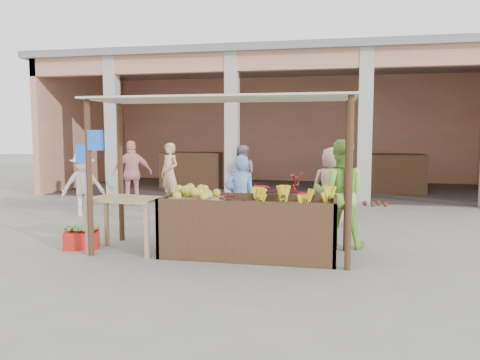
% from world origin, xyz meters
% --- Properties ---
extents(ground, '(60.00, 60.00, 0.00)m').
position_xyz_m(ground, '(0.00, 0.00, 0.00)').
color(ground, slate).
rests_on(ground, ground).
extents(market_building, '(14.40, 6.40, 4.20)m').
position_xyz_m(market_building, '(0.05, 8.93, 2.70)').
color(market_building, tan).
rests_on(market_building, ground).
extents(fruit_stall, '(2.60, 0.95, 0.80)m').
position_xyz_m(fruit_stall, '(0.50, 0.00, 0.40)').
color(fruit_stall, '#4C341E').
rests_on(fruit_stall, ground).
extents(stall_awning, '(4.09, 1.35, 2.39)m').
position_xyz_m(stall_awning, '(-0.01, 0.06, 1.98)').
color(stall_awning, '#4C341E').
rests_on(stall_awning, ground).
extents(banana_heap, '(1.17, 0.64, 0.21)m').
position_xyz_m(banana_heap, '(1.15, 0.01, 0.91)').
color(banana_heap, yellow).
rests_on(banana_heap, fruit_stall).
extents(melon_tray, '(0.84, 0.73, 0.22)m').
position_xyz_m(melon_tray, '(-0.35, -0.01, 0.90)').
color(melon_tray, '#A68755').
rests_on(melon_tray, fruit_stall).
extents(berry_heap, '(0.48, 0.39, 0.15)m').
position_xyz_m(berry_heap, '(0.20, 0.05, 0.88)').
color(berry_heap, maroon).
rests_on(berry_heap, fruit_stall).
extents(side_table, '(1.16, 0.87, 0.85)m').
position_xyz_m(side_table, '(-1.44, -0.11, 0.71)').
color(side_table, tan).
rests_on(side_table, ground).
extents(papaya_pile, '(0.73, 0.42, 0.21)m').
position_xyz_m(papaya_pile, '(-1.44, -0.11, 0.96)').
color(papaya_pile, '#568E2E').
rests_on(papaya_pile, side_table).
extents(red_crate, '(0.63, 0.55, 0.27)m').
position_xyz_m(red_crate, '(-2.24, -0.06, 0.14)').
color(red_crate, red).
rests_on(red_crate, ground).
extents(plantain_bundle, '(0.42, 0.29, 0.08)m').
position_xyz_m(plantain_bundle, '(-2.24, -0.06, 0.32)').
color(plantain_bundle, '#568931').
rests_on(plantain_bundle, red_crate).
extents(produce_sacks, '(0.89, 0.66, 0.54)m').
position_xyz_m(produce_sacks, '(2.79, 5.39, 0.27)').
color(produce_sacks, maroon).
rests_on(produce_sacks, ground).
extents(vendor_blue, '(0.71, 0.62, 1.58)m').
position_xyz_m(vendor_blue, '(0.17, 0.98, 0.79)').
color(vendor_blue, '#609DE6').
rests_on(vendor_blue, ground).
extents(vendor_green, '(0.89, 0.52, 1.85)m').
position_xyz_m(vendor_green, '(1.84, 0.89, 0.92)').
color(vendor_green, '#90D14D').
rests_on(vendor_green, ground).
extents(motorcycle, '(1.32, 2.23, 1.10)m').
position_xyz_m(motorcycle, '(0.51, 2.69, 0.55)').
color(motorcycle, maroon).
rests_on(motorcycle, ground).
extents(shopper_a, '(1.10, 0.96, 1.54)m').
position_xyz_m(shopper_a, '(-3.77, 2.68, 0.77)').
color(shopper_a, white).
rests_on(shopper_a, ground).
extents(shopper_b, '(1.18, 0.95, 1.78)m').
position_xyz_m(shopper_b, '(-3.32, 4.31, 0.89)').
color(shopper_b, pink).
rests_on(shopper_b, ground).
extents(shopper_c, '(0.84, 0.55, 1.75)m').
position_xyz_m(shopper_c, '(1.69, 2.65, 0.87)').
color(shopper_c, tan).
rests_on(shopper_c, ground).
extents(shopper_e, '(0.78, 0.72, 1.67)m').
position_xyz_m(shopper_e, '(-2.48, 4.77, 0.84)').
color(shopper_e, '#DAAD7E').
rests_on(shopper_e, ground).
extents(shopper_f, '(0.88, 0.58, 1.68)m').
position_xyz_m(shopper_f, '(-0.69, 5.53, 0.84)').
color(shopper_f, '#987AA2').
rests_on(shopper_f, ground).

